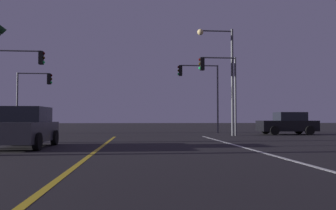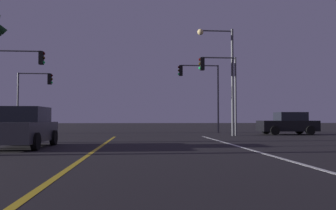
{
  "view_description": "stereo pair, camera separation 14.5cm",
  "coord_description": "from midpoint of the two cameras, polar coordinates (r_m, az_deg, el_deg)",
  "views": [
    {
      "loc": [
        1.58,
        1.67,
        1.2
      ],
      "look_at": [
        3.62,
        25.72,
        2.16
      ],
      "focal_mm": 37.16,
      "sensor_mm": 36.0,
      "label": 1
    },
    {
      "loc": [
        1.72,
        1.67,
        1.2
      ],
      "look_at": [
        3.62,
        25.72,
        2.16
      ],
      "focal_mm": 37.16,
      "sensor_mm": 36.0,
      "label": 2
    }
  ],
  "objects": [
    {
      "name": "car_oncoming",
      "position": [
        15.64,
        -22.64,
        -3.48
      ],
      "size": [
        2.02,
        4.3,
        1.7
      ],
      "rotation": [
        0.0,
        0.0,
        -1.57
      ],
      "color": "black",
      "rests_on": "ground"
    },
    {
      "name": "car_crossing_side",
      "position": [
        28.05,
        18.91,
        -2.92
      ],
      "size": [
        4.3,
        2.02,
        1.7
      ],
      "rotation": [
        0.0,
        0.0,
        3.14
      ],
      "color": "black",
      "rests_on": "ground"
    },
    {
      "name": "traffic_light_near_right",
      "position": [
        24.77,
        8.07,
        4.47
      ],
      "size": [
        2.7,
        0.36,
        5.56
      ],
      "rotation": [
        0.0,
        0.0,
        3.14
      ],
      "color": "#4C4C51",
      "rests_on": "ground"
    },
    {
      "name": "traffic_light_far_right",
      "position": [
        30.07,
        4.96,
        3.72
      ],
      "size": [
        3.57,
        0.36,
        5.84
      ],
      "rotation": [
        0.0,
        0.0,
        3.14
      ],
      "color": "#4C4C51",
      "rests_on": "ground"
    },
    {
      "name": "traffic_light_far_left",
      "position": [
        30.82,
        -21.17,
        2.59
      ],
      "size": [
        2.87,
        0.36,
        5.01
      ],
      "color": "#4C4C51",
      "rests_on": "ground"
    },
    {
      "name": "lane_edge_right",
      "position": [
        9.08,
        23.91,
        -9.63
      ],
      "size": [
        0.16,
        31.14,
        0.01
      ],
      "primitive_type": "cube",
      "color": "silver",
      "rests_on": "ground"
    },
    {
      "name": "lane_center_divider",
      "position": [
        8.16,
        -16.74,
        -10.58
      ],
      "size": [
        0.16,
        31.14,
        0.01
      ],
      "primitive_type": "cube",
      "color": "gold",
      "rests_on": "ground"
    },
    {
      "name": "traffic_light_near_left",
      "position": [
        25.57,
        -23.91,
        4.96
      ],
      "size": [
        3.71,
        0.36,
        5.82
      ],
      "color": "#4C4C51",
      "rests_on": "ground"
    },
    {
      "name": "street_lamp_right_far",
      "position": [
        25.11,
        8.94,
        6.21
      ],
      "size": [
        2.6,
        0.44,
        7.6
      ],
      "rotation": [
        0.0,
        0.0,
        3.14
      ],
      "color": "#4C4C51",
      "rests_on": "ground"
    }
  ]
}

